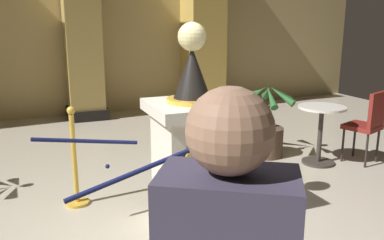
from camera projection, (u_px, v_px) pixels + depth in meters
The scene contains 9 objects.
back_wall at pixel (78, 19), 7.82m from camera, with size 12.98×0.16×3.75m, color tan.
pedestal_clock at pixel (192, 147), 3.67m from camera, with size 0.75×0.75×1.82m.
stanchion_near at pixel (75, 171), 4.06m from camera, with size 0.24×0.24×1.02m.
velvet_rope at pixel (107, 156), 3.19m from camera, with size 1.11×1.13×0.22m.
column_right at pixel (203, 23), 8.35m from camera, with size 0.89×0.89×3.60m.
column_centre_rear at pixel (82, 24), 7.45m from camera, with size 0.77×0.77×3.60m.
potted_palm_right at pixel (266, 132), 5.57m from camera, with size 0.78×0.73×1.03m.
cafe_table at pixel (321, 127), 5.22m from camera, with size 0.60×0.60×0.77m.
cafe_chair_red at pixel (368, 121), 5.21m from camera, with size 0.51×0.51×0.96m.
Camera 1 is at (-1.00, -2.78, 1.82)m, focal length 37.80 mm.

